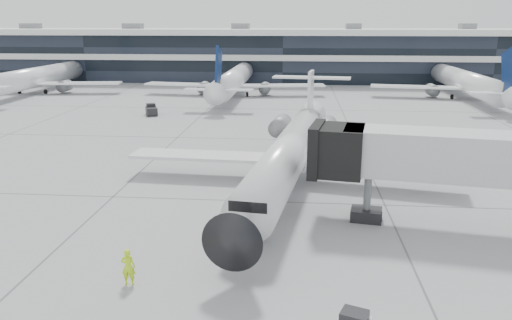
# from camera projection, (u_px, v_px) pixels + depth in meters

# --- Properties ---
(ground) EXTENTS (220.00, 220.00, 0.00)m
(ground) POSITION_uv_depth(u_px,v_px,m) (246.00, 201.00, 36.43)
(ground) COLOR gray
(ground) RESTS_ON ground
(terminal) EXTENTS (170.00, 22.00, 10.00)m
(terminal) POSITION_uv_depth(u_px,v_px,m) (284.00, 57.00, 113.83)
(terminal) COLOR black
(terminal) RESTS_ON ground
(bg_jet_left) EXTENTS (32.00, 40.00, 9.60)m
(bg_jet_left) POSITION_uv_depth(u_px,v_px,m) (38.00, 92.00, 93.08)
(bg_jet_left) COLOR white
(bg_jet_left) RESTS_ON ground
(bg_jet_center) EXTENTS (32.00, 40.00, 9.60)m
(bg_jet_center) POSITION_uv_depth(u_px,v_px,m) (235.00, 95.00, 89.92)
(bg_jet_center) COLOR white
(bg_jet_center) RESTS_ON ground
(bg_jet_right) EXTENTS (32.00, 40.00, 9.60)m
(bg_jet_right) POSITION_uv_depth(u_px,v_px,m) (463.00, 98.00, 86.51)
(bg_jet_right) COLOR white
(bg_jet_right) RESTS_ON ground
(regional_jet) EXTENTS (26.95, 33.64, 7.77)m
(regional_jet) POSITION_uv_depth(u_px,v_px,m) (290.00, 151.00, 39.95)
(regional_jet) COLOR silver
(regional_jet) RESTS_ON ground
(jet_bridge) EXTENTS (19.93, 6.89, 6.41)m
(jet_bridge) POSITION_uv_depth(u_px,v_px,m) (493.00, 159.00, 29.90)
(jet_bridge) COLOR silver
(jet_bridge) RESTS_ON ground
(ramp_worker) EXTENTS (0.72, 0.49, 1.92)m
(ramp_worker) POSITION_uv_depth(u_px,v_px,m) (128.00, 267.00, 24.57)
(ramp_worker) COLOR #C7FF1A
(ramp_worker) RESTS_ON ground
(traffic_cone) EXTENTS (0.49, 0.49, 0.57)m
(traffic_cone) POSITION_uv_depth(u_px,v_px,m) (250.00, 173.00, 42.12)
(traffic_cone) COLOR #FF550D
(traffic_cone) RESTS_ON ground
(far_tug) EXTENTS (2.29, 2.84, 1.57)m
(far_tug) POSITION_uv_depth(u_px,v_px,m) (151.00, 110.00, 70.02)
(far_tug) COLOR black
(far_tug) RESTS_ON ground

